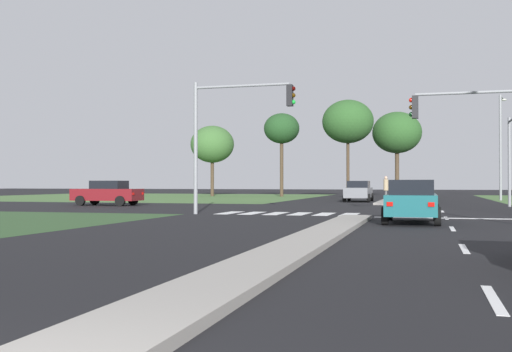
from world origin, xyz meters
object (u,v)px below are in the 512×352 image
object	(u,v)px
traffic_signal_near_right	(496,125)
street_lamp_third	(501,141)
traffic_signal_near_left	(230,123)
treeline_second	(282,129)
car_teal_fourth	(412,201)
car_maroon_fifth	(108,193)
treeline_near	(212,144)
treeline_third	(348,122)
car_grey_second	(359,191)
pedestrian_at_median	(386,186)
treeline_fourth	(397,133)

from	to	relation	value
traffic_signal_near_right	street_lamp_third	bearing A→B (deg)	83.28
traffic_signal_near_left	treeline_second	bearing A→B (deg)	99.48
traffic_signal_near_right	traffic_signal_near_left	size ratio (longest dim) A/B	0.93
car_teal_fourth	car_maroon_fifth	distance (m)	22.73
treeline_near	treeline_third	world-z (taller)	treeline_third
car_grey_second	treeline_second	xyz separation A→B (m)	(-9.69, 15.48, 6.32)
car_maroon_fifth	pedestrian_at_median	size ratio (longest dim) A/B	2.47
street_lamp_third	treeline_near	size ratio (longest dim) A/B	1.14
street_lamp_third	pedestrian_at_median	distance (m)	13.35
traffic_signal_near_right	treeline_third	bearing A→B (deg)	106.69
car_maroon_fifth	treeline_second	size ratio (longest dim) A/B	0.50
pedestrian_at_median	treeline_fourth	world-z (taller)	treeline_fourth
car_maroon_fifth	traffic_signal_near_right	world-z (taller)	traffic_signal_near_right
pedestrian_at_median	treeline_third	distance (m)	17.93
treeline_second	treeline_fourth	xyz separation A→B (m)	(11.83, 1.73, -0.53)
pedestrian_at_median	treeline_fourth	bearing A→B (deg)	-172.31
street_lamp_third	treeline_third	distance (m)	15.22
treeline_third	treeline_fourth	bearing A→B (deg)	40.37
car_teal_fourth	treeline_second	bearing A→B (deg)	109.54
car_maroon_fifth	treeline_second	xyz separation A→B (m)	(4.96, 27.68, 6.33)
traffic_signal_near_right	street_lamp_third	world-z (taller)	street_lamp_third
car_teal_fourth	treeline_fourth	bearing A→B (deg)	93.23
traffic_signal_near_left	treeline_near	xyz separation A→B (m)	(-13.72, 35.88, 1.43)
street_lamp_third	treeline_fourth	distance (m)	13.90
traffic_signal_near_left	car_grey_second	bearing A→B (deg)	79.96
treeline_second	treeline_third	xyz separation A→B (m)	(7.25, -2.15, 0.37)
treeline_near	treeline_fourth	size ratio (longest dim) A/B	0.87
traffic_signal_near_right	treeline_near	xyz separation A→B (m)	(-25.12, 35.88, 1.83)
car_grey_second	pedestrian_at_median	world-z (taller)	pedestrian_at_median
traffic_signal_near_left	treeline_fourth	size ratio (longest dim) A/B	0.70
car_grey_second	traffic_signal_near_left	bearing A→B (deg)	79.96
car_teal_fourth	car_maroon_fifth	world-z (taller)	car_maroon_fifth
car_maroon_fifth	treeline_second	world-z (taller)	treeline_second
car_grey_second	treeline_fourth	xyz separation A→B (m)	(2.13, 17.22, 5.80)
traffic_signal_near_left	car_maroon_fifth	bearing A→B (deg)	142.41
treeline_second	traffic_signal_near_right	bearing A→B (deg)	-64.24
street_lamp_third	treeline_third	bearing A→B (deg)	153.42
car_maroon_fifth	traffic_signal_near_left	world-z (taller)	traffic_signal_near_left
traffic_signal_near_left	treeline_near	bearing A→B (deg)	110.92
car_teal_fourth	traffic_signal_near_right	world-z (taller)	traffic_signal_near_right
car_maroon_fifth	street_lamp_third	bearing A→B (deg)	-53.69
traffic_signal_near_right	pedestrian_at_median	size ratio (longest dim) A/B	3.18
traffic_signal_near_right	treeline_third	distance (m)	35.67
traffic_signal_near_left	traffic_signal_near_right	bearing A→B (deg)	0.00
treeline_fourth	car_maroon_fifth	bearing A→B (deg)	-119.71
car_teal_fourth	traffic_signal_near_left	size ratio (longest dim) A/B	0.72
pedestrian_at_median	treeline_fourth	size ratio (longest dim) A/B	0.20
car_teal_fourth	street_lamp_third	distance (m)	32.02
pedestrian_at_median	treeline_near	bearing A→B (deg)	-125.20
treeline_fourth	treeline_near	bearing A→B (deg)	-174.16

